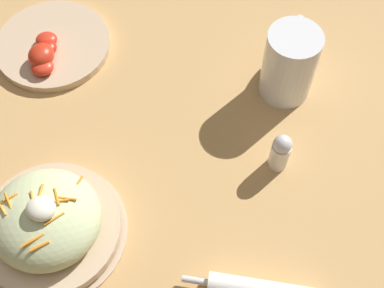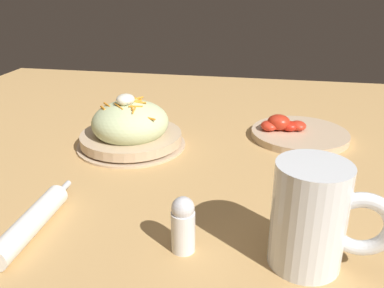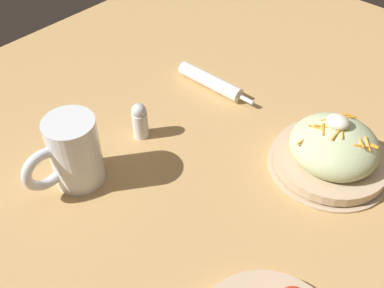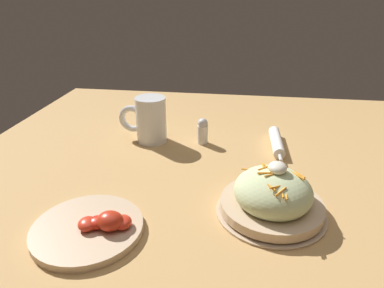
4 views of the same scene
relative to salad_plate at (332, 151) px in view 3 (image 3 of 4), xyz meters
name	(u,v)px [view 3 (image 3 of 4)]	position (x,y,z in m)	size (l,w,h in m)	color
ground_plane	(264,165)	(-0.09, -0.08, -0.04)	(1.43, 1.43, 0.00)	tan
salad_plate	(332,151)	(0.00, 0.00, 0.00)	(0.22, 0.22, 0.11)	#D1B28E
beer_mug	(74,155)	(-0.31, -0.32, 0.02)	(0.09, 0.14, 0.13)	white
napkin_roll	(211,82)	(-0.31, 0.04, -0.02)	(0.19, 0.03, 0.03)	white
salt_shaker	(140,120)	(-0.31, -0.17, 0.00)	(0.03, 0.03, 0.08)	white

